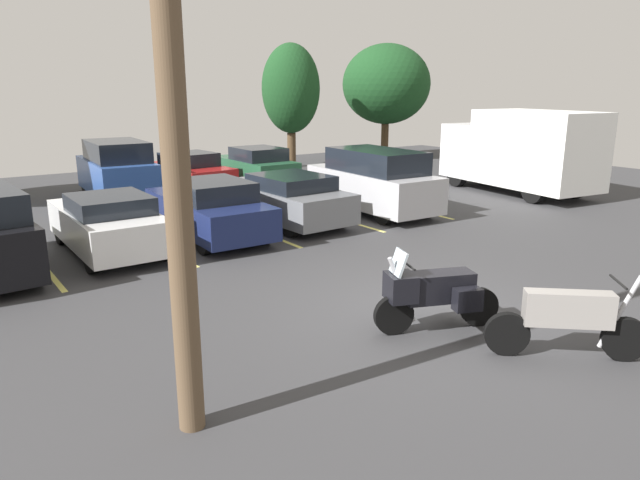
{
  "coord_description": "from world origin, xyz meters",
  "views": [
    {
      "loc": [
        -7.12,
        -6.78,
        3.88
      ],
      "look_at": [
        -0.88,
        1.98,
        1.04
      ],
      "focal_mm": 32.5,
      "sensor_mm": 36.0,
      "label": 1
    }
  ],
  "objects_px": {
    "motorcycle_touring": "(433,292)",
    "car_grey": "(284,198)",
    "car_far_blue": "(117,170)",
    "motorcycle_second": "(568,319)",
    "car_navy": "(209,209)",
    "box_truck": "(521,150)",
    "utility_pole": "(165,2)",
    "car_white": "(108,223)",
    "car_silver": "(373,181)",
    "car_far_green": "(255,166)",
    "car_far_red": "(188,172)"
  },
  "relations": [
    {
      "from": "car_silver",
      "to": "car_far_green",
      "type": "relative_size",
      "value": 1.14
    },
    {
      "from": "car_far_red",
      "to": "car_silver",
      "type": "bearing_deg",
      "value": -67.03
    },
    {
      "from": "motorcycle_touring",
      "to": "utility_pole",
      "type": "height_order",
      "value": "utility_pole"
    },
    {
      "from": "car_silver",
      "to": "car_navy",
      "type": "bearing_deg",
      "value": 178.64
    },
    {
      "from": "motorcycle_touring",
      "to": "car_silver",
      "type": "distance_m",
      "value": 9.37
    },
    {
      "from": "motorcycle_touring",
      "to": "car_grey",
      "type": "height_order",
      "value": "car_grey"
    },
    {
      "from": "motorcycle_second",
      "to": "car_silver",
      "type": "distance_m",
      "value": 10.54
    },
    {
      "from": "box_truck",
      "to": "utility_pole",
      "type": "bearing_deg",
      "value": -155.5
    },
    {
      "from": "car_far_red",
      "to": "box_truck",
      "type": "height_order",
      "value": "box_truck"
    },
    {
      "from": "motorcycle_touring",
      "to": "utility_pole",
      "type": "relative_size",
      "value": 0.23
    },
    {
      "from": "motorcycle_touring",
      "to": "utility_pole",
      "type": "distance_m",
      "value": 5.94
    },
    {
      "from": "car_silver",
      "to": "car_far_green",
      "type": "distance_m",
      "value": 7.04
    },
    {
      "from": "car_far_blue",
      "to": "motorcycle_second",
      "type": "bearing_deg",
      "value": -84.99
    },
    {
      "from": "car_grey",
      "to": "box_truck",
      "type": "height_order",
      "value": "box_truck"
    },
    {
      "from": "car_silver",
      "to": "car_far_blue",
      "type": "relative_size",
      "value": 1.07
    },
    {
      "from": "car_navy",
      "to": "utility_pole",
      "type": "bearing_deg",
      "value": -116.33
    },
    {
      "from": "utility_pole",
      "to": "car_far_red",
      "type": "bearing_deg",
      "value": 66.99
    },
    {
      "from": "utility_pole",
      "to": "motorcycle_second",
      "type": "bearing_deg",
      "value": -16.15
    },
    {
      "from": "motorcycle_touring",
      "to": "car_silver",
      "type": "relative_size",
      "value": 0.42
    },
    {
      "from": "car_grey",
      "to": "car_silver",
      "type": "bearing_deg",
      "value": -6.94
    },
    {
      "from": "car_navy",
      "to": "box_truck",
      "type": "distance_m",
      "value": 12.35
    },
    {
      "from": "car_grey",
      "to": "box_truck",
      "type": "bearing_deg",
      "value": -5.69
    },
    {
      "from": "car_grey",
      "to": "car_far_blue",
      "type": "distance_m",
      "value": 7.33
    },
    {
      "from": "car_white",
      "to": "car_silver",
      "type": "bearing_deg",
      "value": -0.58
    },
    {
      "from": "motorcycle_second",
      "to": "car_white",
      "type": "relative_size",
      "value": 0.42
    },
    {
      "from": "car_grey",
      "to": "motorcycle_touring",
      "type": "bearing_deg",
      "value": -105.16
    },
    {
      "from": "car_silver",
      "to": "car_far_red",
      "type": "xyz_separation_m",
      "value": [
        -3.12,
        7.36,
        -0.31
      ]
    },
    {
      "from": "motorcycle_touring",
      "to": "car_grey",
      "type": "distance_m",
      "value": 8.38
    },
    {
      "from": "car_navy",
      "to": "car_silver",
      "type": "xyz_separation_m",
      "value": [
        5.61,
        -0.13,
        0.25
      ]
    },
    {
      "from": "car_silver",
      "to": "car_far_red",
      "type": "bearing_deg",
      "value": 112.97
    },
    {
      "from": "car_navy",
      "to": "car_grey",
      "type": "relative_size",
      "value": 0.98
    },
    {
      "from": "car_white",
      "to": "utility_pole",
      "type": "relative_size",
      "value": 0.48
    },
    {
      "from": "car_white",
      "to": "car_grey",
      "type": "distance_m",
      "value": 5.16
    },
    {
      "from": "car_silver",
      "to": "car_far_red",
      "type": "relative_size",
      "value": 1.13
    },
    {
      "from": "car_white",
      "to": "car_navy",
      "type": "height_order",
      "value": "car_navy"
    },
    {
      "from": "motorcycle_second",
      "to": "car_grey",
      "type": "relative_size",
      "value": 0.37
    },
    {
      "from": "car_navy",
      "to": "car_far_blue",
      "type": "distance_m",
      "value": 7.03
    },
    {
      "from": "car_white",
      "to": "car_navy",
      "type": "bearing_deg",
      "value": 1.09
    },
    {
      "from": "motorcycle_second",
      "to": "car_silver",
      "type": "height_order",
      "value": "car_silver"
    },
    {
      "from": "car_far_red",
      "to": "utility_pole",
      "type": "distance_m",
      "value": 17.21
    },
    {
      "from": "car_far_blue",
      "to": "box_truck",
      "type": "bearing_deg",
      "value": -31.65
    },
    {
      "from": "car_grey",
      "to": "car_far_green",
      "type": "xyz_separation_m",
      "value": [
        2.77,
        6.65,
        0.01
      ]
    },
    {
      "from": "motorcycle_touring",
      "to": "utility_pole",
      "type": "xyz_separation_m",
      "value": [
        -4.35,
        -0.34,
        4.03
      ]
    },
    {
      "from": "car_navy",
      "to": "utility_pole",
      "type": "xyz_separation_m",
      "value": [
        -4.05,
        -8.18,
        3.94
      ]
    },
    {
      "from": "box_truck",
      "to": "motorcycle_touring",
      "type": "bearing_deg",
      "value": -149.33
    },
    {
      "from": "car_navy",
      "to": "car_silver",
      "type": "distance_m",
      "value": 5.62
    },
    {
      "from": "car_white",
      "to": "box_truck",
      "type": "distance_m",
      "value": 14.99
    },
    {
      "from": "motorcycle_touring",
      "to": "box_truck",
      "type": "xyz_separation_m",
      "value": [
        11.99,
        7.11,
        0.95
      ]
    },
    {
      "from": "motorcycle_touring",
      "to": "car_navy",
      "type": "bearing_deg",
      "value": 92.21
    },
    {
      "from": "car_white",
      "to": "utility_pole",
      "type": "distance_m",
      "value": 9.15
    }
  ]
}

